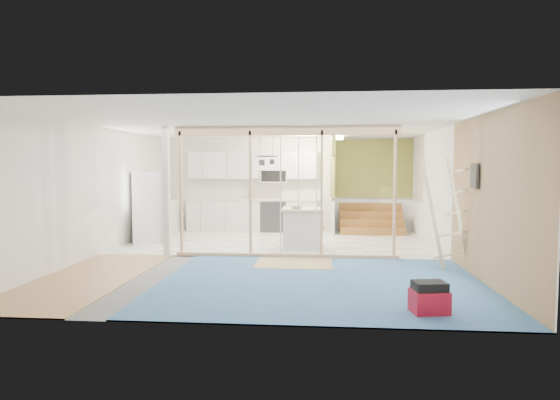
# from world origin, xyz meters

# --- Properties ---
(room) EXTENTS (7.01, 8.01, 2.61)m
(room) POSITION_xyz_m (0.00, 0.00, 1.30)
(room) COLOR slate
(room) RESTS_ON ground
(floor_overlays) EXTENTS (7.00, 8.00, 0.03)m
(floor_overlays) POSITION_xyz_m (0.07, 0.06, 0.01)
(floor_overlays) COLOR silver
(floor_overlays) RESTS_ON room
(stud_frame) EXTENTS (4.66, 0.14, 2.60)m
(stud_frame) POSITION_xyz_m (-0.27, -0.00, 1.61)
(stud_frame) COLOR tan
(stud_frame) RESTS_ON room
(base_cabinets) EXTENTS (4.45, 2.24, 0.93)m
(base_cabinets) POSITION_xyz_m (-1.61, 3.36, 0.47)
(base_cabinets) COLOR silver
(base_cabinets) RESTS_ON room
(upper_cabinets) EXTENTS (3.60, 0.41, 0.85)m
(upper_cabinets) POSITION_xyz_m (-0.84, 3.82, 1.82)
(upper_cabinets) COLOR silver
(upper_cabinets) RESTS_ON room
(green_partition) EXTENTS (2.25, 1.51, 2.60)m
(green_partition) POSITION_xyz_m (2.04, 3.66, 0.94)
(green_partition) COLOR olive
(green_partition) RESTS_ON room
(pot_rack) EXTENTS (0.52, 0.52, 0.72)m
(pot_rack) POSITION_xyz_m (-0.31, 1.89, 2.00)
(pot_rack) COLOR black
(pot_rack) RESTS_ON room
(sheathing_panel) EXTENTS (0.02, 4.00, 2.60)m
(sheathing_panel) POSITION_xyz_m (3.48, -2.00, 1.30)
(sheathing_panel) COLOR #A57E5A
(sheathing_panel) RESTS_ON room
(electrical_panel) EXTENTS (0.04, 0.30, 0.40)m
(electrical_panel) POSITION_xyz_m (3.43, -1.40, 1.65)
(electrical_panel) COLOR #36363B
(electrical_panel) RESTS_ON room
(ceiling_light) EXTENTS (0.32, 0.32, 0.08)m
(ceiling_light) POSITION_xyz_m (1.40, 3.00, 2.54)
(ceiling_light) COLOR #FFEABF
(ceiling_light) RESTS_ON room
(fridge) EXTENTS (0.96, 0.92, 1.68)m
(fridge) POSITION_xyz_m (-3.06, 1.55, 0.84)
(fridge) COLOR white
(fridge) RESTS_ON room
(island) EXTENTS (0.92, 0.92, 0.89)m
(island) POSITION_xyz_m (0.60, 1.10, 0.44)
(island) COLOR silver
(island) RESTS_ON room
(bowl) EXTENTS (0.36, 0.36, 0.07)m
(bowl) POSITION_xyz_m (0.46, 0.96, 0.93)
(bowl) COLOR beige
(bowl) RESTS_ON island
(soap_bottle_a) EXTENTS (0.15, 0.15, 0.32)m
(soap_bottle_a) POSITION_xyz_m (-0.97, 3.71, 1.09)
(soap_bottle_a) COLOR #A4A8B7
(soap_bottle_a) RESTS_ON base_cabinets
(soap_bottle_b) EXTENTS (0.10, 0.10, 0.18)m
(soap_bottle_b) POSITION_xyz_m (0.35, 3.80, 1.02)
(soap_bottle_b) COLOR silver
(soap_bottle_b) RESTS_ON base_cabinets
(toolbox) EXTENTS (0.47, 0.39, 0.40)m
(toolbox) POSITION_xyz_m (2.30, -3.40, 0.19)
(toolbox) COLOR maroon
(toolbox) RESTS_ON room
(ladder) EXTENTS (1.05, 0.05, 1.95)m
(ladder) POSITION_xyz_m (3.18, -0.89, 1.00)
(ladder) COLOR #CDB77D
(ladder) RESTS_ON room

